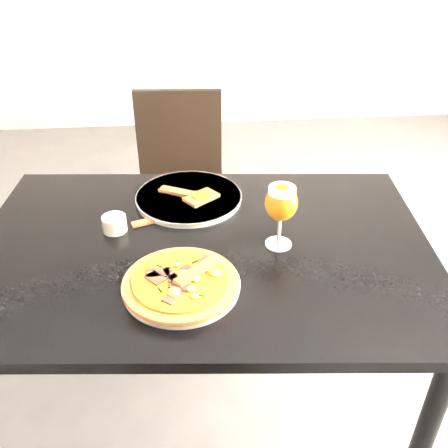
{
  "coord_description": "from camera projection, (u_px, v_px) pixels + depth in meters",
  "views": [
    {
      "loc": [
        -0.39,
        -0.79,
        1.51
      ],
      "look_at": [
        -0.29,
        0.24,
        0.83
      ],
      "focal_mm": 40.0,
      "sensor_mm": 36.0,
      "label": 1
    }
  ],
  "objects": [
    {
      "name": "crust_scraps",
      "position": [
        193.0,
        195.0,
        1.48
      ],
      "size": [
        0.18,
        0.13,
        0.01
      ],
      "rotation": [
        0.0,
        0.0,
        -0.04
      ],
      "color": "#994E25",
      "rests_on": "plate_second"
    },
    {
      "name": "plate_second",
      "position": [
        189.0,
        198.0,
        1.5
      ],
      "size": [
        0.32,
        0.32,
        0.02
      ],
      "primitive_type": "cylinder",
      "rotation": [
        0.0,
        0.0,
        0.01
      ],
      "color": "silver",
      "rests_on": "dining_table"
    },
    {
      "name": "loose_crust",
      "position": [
        149.0,
        221.0,
        1.4
      ],
      "size": [
        0.1,
        0.05,
        0.01
      ],
      "primitive_type": "cube",
      "rotation": [
        0.0,
        0.0,
        0.34
      ],
      "color": "#994E25",
      "rests_on": "dining_table"
    },
    {
      "name": "dining_table",
      "position": [
        203.0,
        271.0,
        1.36
      ],
      "size": [
        1.27,
        0.9,
        0.75
      ],
      "rotation": [
        0.0,
        0.0,
        -0.09
      ],
      "color": "black",
      "rests_on": "ground"
    },
    {
      "name": "beer_glass",
      "position": [
        281.0,
        203.0,
        1.24
      ],
      "size": [
        0.08,
        0.08,
        0.18
      ],
      "color": "#B1B5BA",
      "rests_on": "dining_table"
    },
    {
      "name": "chair_far",
      "position": [
        180.0,
        184.0,
        2.18
      ],
      "size": [
        0.42,
        0.42,
        0.84
      ],
      "rotation": [
        0.0,
        0.0,
        -0.07
      ],
      "color": "black",
      "rests_on": "ground"
    },
    {
      "name": "plate_main",
      "position": [
        181.0,
        286.0,
        1.16
      ],
      "size": [
        0.27,
        0.27,
        0.01
      ],
      "primitive_type": "cylinder",
      "rotation": [
        0.0,
        0.0,
        0.0
      ],
      "color": "silver",
      "rests_on": "dining_table"
    },
    {
      "name": "pizza",
      "position": [
        181.0,
        282.0,
        1.14
      ],
      "size": [
        0.27,
        0.27,
        0.03
      ],
      "rotation": [
        0.0,
        0.0,
        0.43
      ],
      "color": "#994E25",
      "rests_on": "plate_main"
    },
    {
      "name": "sauce_cup",
      "position": [
        114.0,
        223.0,
        1.35
      ],
      "size": [
        0.07,
        0.07,
        0.04
      ],
      "color": "silver",
      "rests_on": "dining_table"
    }
  ]
}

